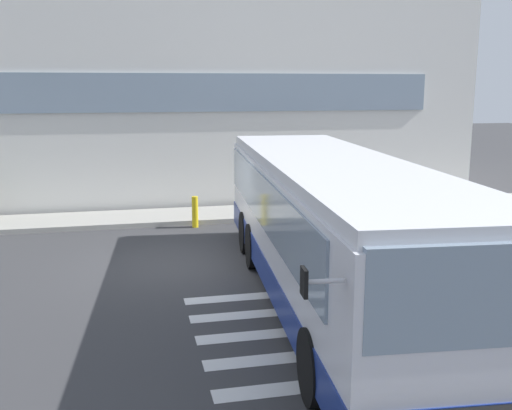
% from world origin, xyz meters
% --- Properties ---
extents(ground_plane, '(80.00, 90.00, 0.02)m').
position_xyz_m(ground_plane, '(0.00, 0.00, -0.01)').
color(ground_plane, '#353538').
rests_on(ground_plane, ground).
extents(bay_paint_stripes, '(4.40, 3.96, 0.01)m').
position_xyz_m(bay_paint_stripes, '(2.00, -4.20, 0.00)').
color(bay_paint_stripes, silver).
rests_on(bay_paint_stripes, ground).
extents(terminal_building, '(23.70, 13.80, 8.22)m').
position_xyz_m(terminal_building, '(-0.69, 11.63, 4.10)').
color(terminal_building, silver).
rests_on(terminal_building, ground).
extents(boarding_curb, '(25.90, 2.00, 0.15)m').
position_xyz_m(boarding_curb, '(0.00, 4.80, 0.07)').
color(boarding_curb, '#9E9B93').
rests_on(boarding_curb, ground).
extents(bus_main_foreground, '(3.86, 11.53, 2.70)m').
position_xyz_m(bus_main_foreground, '(2.54, -2.91, 1.33)').
color(bus_main_foreground, silver).
rests_on(bus_main_foreground, ground).
extents(safety_bollard_yellow, '(0.18, 0.18, 0.90)m').
position_xyz_m(safety_bollard_yellow, '(0.72, 3.60, 0.45)').
color(safety_bollard_yellow, yellow).
rests_on(safety_bollard_yellow, ground).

